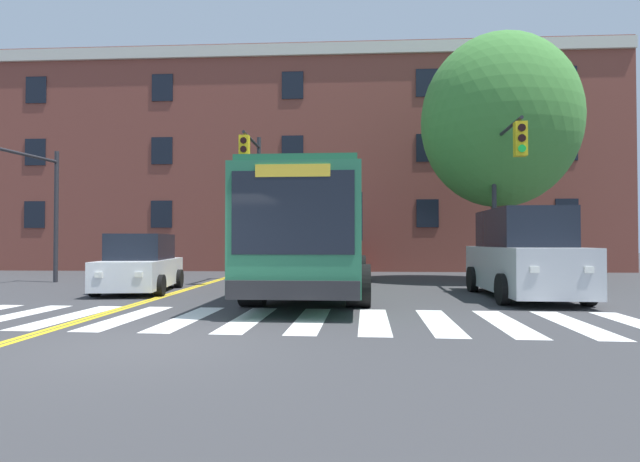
% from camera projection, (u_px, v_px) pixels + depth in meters
% --- Properties ---
extents(ground_plane, '(120.00, 120.00, 0.00)m').
position_uv_depth(ground_plane, '(145.00, 343.00, 7.47)').
color(ground_plane, '#38383A').
extents(crosswalk, '(16.54, 3.78, 0.01)m').
position_uv_depth(crosswalk, '(218.00, 319.00, 9.79)').
color(crosswalk, white).
rests_on(crosswalk, ground).
extents(lane_line_yellow_inner, '(0.12, 36.00, 0.01)m').
position_uv_depth(lane_line_yellow_inner, '(240.00, 273.00, 23.92)').
color(lane_line_yellow_inner, gold).
rests_on(lane_line_yellow_inner, ground).
extents(lane_line_yellow_outer, '(0.12, 36.00, 0.01)m').
position_uv_depth(lane_line_yellow_outer, '(243.00, 273.00, 23.91)').
color(lane_line_yellow_outer, gold).
rests_on(lane_line_yellow_outer, ground).
extents(city_bus, '(3.18, 12.23, 3.24)m').
position_uv_depth(city_bus, '(318.00, 233.00, 15.45)').
color(city_bus, '#28704C').
rests_on(city_bus, ground).
extents(car_white_near_lane, '(2.38, 4.30, 1.75)m').
position_uv_depth(car_white_near_lane, '(141.00, 265.00, 15.12)').
color(car_white_near_lane, white).
rests_on(car_white_near_lane, ground).
extents(car_silver_far_lane, '(2.25, 5.21, 2.40)m').
position_uv_depth(car_silver_far_lane, '(522.00, 256.00, 13.46)').
color(car_silver_far_lane, '#B7BABF').
rests_on(car_silver_far_lane, ground).
extents(car_red_behind_bus, '(2.51, 4.95, 1.80)m').
position_uv_depth(car_red_behind_bus, '(336.00, 256.00, 24.68)').
color(car_red_behind_bus, '#AD1E1E').
rests_on(car_red_behind_bus, ground).
extents(traffic_light_near_corner, '(0.40, 3.39, 5.49)m').
position_uv_depth(traffic_light_near_corner, '(504.00, 175.00, 16.18)').
color(traffic_light_near_corner, '#28282D').
rests_on(traffic_light_near_corner, ground).
extents(traffic_light_far_corner, '(0.66, 3.94, 4.91)m').
position_uv_depth(traffic_light_far_corner, '(23.00, 188.00, 17.02)').
color(traffic_light_far_corner, '#28282D').
rests_on(traffic_light_far_corner, ground).
extents(traffic_light_overhead, '(0.34, 2.98, 5.68)m').
position_uv_depth(traffic_light_overhead, '(253.00, 181.00, 18.68)').
color(traffic_light_overhead, '#28282D').
rests_on(traffic_light_overhead, ground).
extents(street_tree_curbside_large, '(7.11, 6.85, 9.45)m').
position_uv_depth(street_tree_curbside_large, '(499.00, 122.00, 19.04)').
color(street_tree_curbside_large, brown).
rests_on(street_tree_curbside_large, ground).
extents(building_facade, '(33.88, 6.48, 11.71)m').
position_uv_depth(building_facade, '(299.00, 166.00, 28.48)').
color(building_facade, brown).
rests_on(building_facade, ground).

